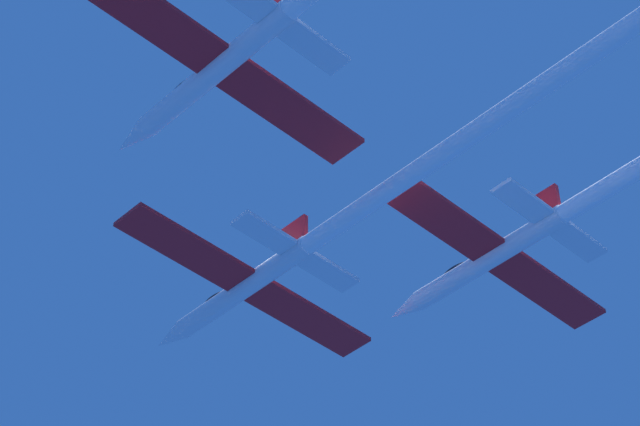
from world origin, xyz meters
TOP-DOWN VIEW (x-y plane):
  - jet_lead at (0.47, -14.00)m, footprint 15.07×50.28m

SIDE VIEW (x-z plane):
  - jet_lead at x=0.47m, z-range -1.74..0.75m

